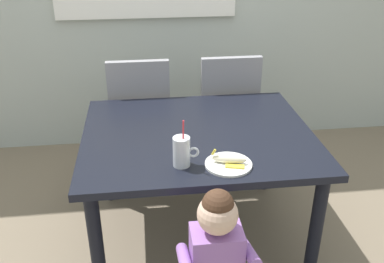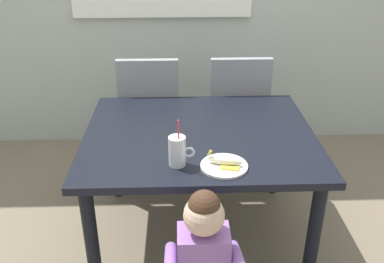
{
  "view_description": "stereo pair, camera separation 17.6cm",
  "coord_description": "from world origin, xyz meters",
  "px_view_note": "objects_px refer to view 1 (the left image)",
  "views": [
    {
      "loc": [
        -0.29,
        -2.11,
        1.8
      ],
      "look_at": [
        -0.05,
        -0.11,
        0.78
      ],
      "focal_mm": 39.67,
      "sensor_mm": 36.0,
      "label": 1
    },
    {
      "loc": [
        -0.12,
        -2.12,
        1.8
      ],
      "look_at": [
        -0.05,
        -0.11,
        0.78
      ],
      "focal_mm": 39.67,
      "sensor_mm": 36.0,
      "label": 2
    }
  ],
  "objects_px": {
    "milk_cup": "(182,153)",
    "snack_plate": "(228,164)",
    "dining_chair_left": "(140,112)",
    "dining_chair_right": "(226,107)",
    "peeled_banana": "(229,159)",
    "dining_table": "(198,146)",
    "toddler_standing": "(216,252)"
  },
  "relations": [
    {
      "from": "dining_table",
      "to": "dining_chair_left",
      "type": "distance_m",
      "value": 0.8
    },
    {
      "from": "toddler_standing",
      "to": "peeled_banana",
      "type": "relative_size",
      "value": 4.77
    },
    {
      "from": "milk_cup",
      "to": "dining_chair_left",
      "type": "bearing_deg",
      "value": 100.38
    },
    {
      "from": "peeled_banana",
      "to": "dining_table",
      "type": "bearing_deg",
      "value": 105.74
    },
    {
      "from": "toddler_standing",
      "to": "milk_cup",
      "type": "height_order",
      "value": "milk_cup"
    },
    {
      "from": "dining_chair_left",
      "to": "dining_table",
      "type": "bearing_deg",
      "value": 113.75
    },
    {
      "from": "dining_chair_right",
      "to": "toddler_standing",
      "type": "relative_size",
      "value": 1.15
    },
    {
      "from": "dining_table",
      "to": "peeled_banana",
      "type": "distance_m",
      "value": 0.4
    },
    {
      "from": "dining_table",
      "to": "peeled_banana",
      "type": "bearing_deg",
      "value": -74.26
    },
    {
      "from": "snack_plate",
      "to": "dining_table",
      "type": "bearing_deg",
      "value": 104.9
    },
    {
      "from": "dining_chair_left",
      "to": "dining_chair_right",
      "type": "height_order",
      "value": "same"
    },
    {
      "from": "milk_cup",
      "to": "snack_plate",
      "type": "distance_m",
      "value": 0.23
    },
    {
      "from": "dining_chair_right",
      "to": "snack_plate",
      "type": "relative_size",
      "value": 4.17
    },
    {
      "from": "toddler_standing",
      "to": "peeled_banana",
      "type": "distance_m",
      "value": 0.46
    },
    {
      "from": "toddler_standing",
      "to": "peeled_banana",
      "type": "xyz_separation_m",
      "value": [
        0.12,
        0.38,
        0.23
      ]
    },
    {
      "from": "dining_chair_left",
      "to": "peeled_banana",
      "type": "distance_m",
      "value": 1.2
    },
    {
      "from": "dining_table",
      "to": "dining_chair_right",
      "type": "distance_m",
      "value": 0.8
    },
    {
      "from": "dining_chair_left",
      "to": "dining_chair_right",
      "type": "distance_m",
      "value": 0.64
    },
    {
      "from": "snack_plate",
      "to": "dining_chair_right",
      "type": "bearing_deg",
      "value": 78.97
    },
    {
      "from": "milk_cup",
      "to": "snack_plate",
      "type": "height_order",
      "value": "milk_cup"
    },
    {
      "from": "snack_plate",
      "to": "peeled_banana",
      "type": "height_order",
      "value": "peeled_banana"
    },
    {
      "from": "dining_table",
      "to": "dining_chair_left",
      "type": "bearing_deg",
      "value": 113.75
    },
    {
      "from": "dining_table",
      "to": "peeled_banana",
      "type": "height_order",
      "value": "peeled_banana"
    },
    {
      "from": "dining_chair_left",
      "to": "snack_plate",
      "type": "height_order",
      "value": "dining_chair_left"
    },
    {
      "from": "dining_table",
      "to": "snack_plate",
      "type": "xyz_separation_m",
      "value": [
        0.1,
        -0.37,
        0.1
      ]
    },
    {
      "from": "milk_cup",
      "to": "peeled_banana",
      "type": "bearing_deg",
      "value": -6.72
    },
    {
      "from": "dining_table",
      "to": "peeled_banana",
      "type": "xyz_separation_m",
      "value": [
        0.1,
        -0.37,
        0.12
      ]
    },
    {
      "from": "snack_plate",
      "to": "milk_cup",
      "type": "bearing_deg",
      "value": 172.2
    },
    {
      "from": "dining_table",
      "to": "toddler_standing",
      "type": "distance_m",
      "value": 0.76
    },
    {
      "from": "dining_table",
      "to": "dining_chair_right",
      "type": "relative_size",
      "value": 1.34
    },
    {
      "from": "snack_plate",
      "to": "peeled_banana",
      "type": "bearing_deg",
      "value": 37.68
    },
    {
      "from": "dining_chair_left",
      "to": "dining_chair_right",
      "type": "bearing_deg",
      "value": -179.66
    }
  ]
}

